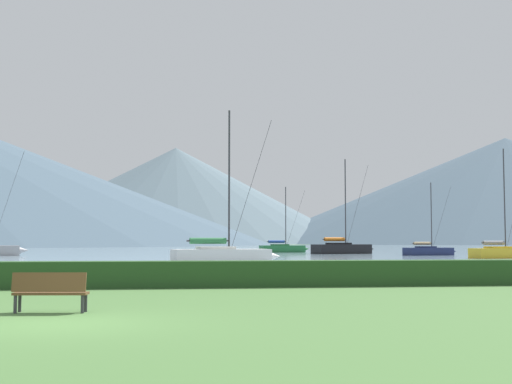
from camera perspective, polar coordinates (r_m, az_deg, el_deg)
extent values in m
plane|color=#477038|center=(15.01, -15.97, -10.31)|extent=(1000.00, 1000.00, 0.00)
cube|color=gray|center=(151.78, -8.40, -4.56)|extent=(320.00, 246.00, 0.00)
cube|color=#284C23|center=(25.87, -12.38, -6.58)|extent=(80.00, 1.20, 0.95)
cone|color=#9E9EA3|center=(84.72, -18.41, -4.53)|extent=(1.46, 1.29, 0.96)
cylinder|color=#333338|center=(84.65, -19.54, -0.60)|extent=(3.27, 1.05, 11.42)
cube|color=white|center=(50.04, -2.86, -5.28)|extent=(7.20, 3.63, 1.08)
cone|color=white|center=(51.25, 1.39, -5.25)|extent=(1.33, 1.13, 0.92)
cube|color=silver|center=(49.93, -3.30, -4.83)|extent=(2.82, 2.11, 0.69)
cylinder|color=#333338|center=(50.37, -2.20, 0.76)|extent=(0.14, 0.14, 10.50)
cylinder|color=#333338|center=(49.78, -3.92, -3.98)|extent=(3.06, 0.71, 0.12)
cylinder|color=#2D7542|center=(49.78, -3.92, -3.98)|extent=(2.66, 0.93, 0.43)
cylinder|color=#333338|center=(50.82, -0.44, 0.42)|extent=(3.22, 0.65, 9.98)
cube|color=#236B38|center=(100.36, 2.15, -4.65)|extent=(6.59, 3.25, 0.99)
cone|color=#236B38|center=(101.65, 4.06, -4.63)|extent=(1.21, 1.02, 0.84)
cube|color=#206032|center=(100.24, 1.95, -4.44)|extent=(2.58, 1.91, 0.63)
cylinder|color=#333338|center=(100.59, 2.43, -2.10)|extent=(0.13, 0.13, 8.84)
cylinder|color=#333338|center=(100.06, 1.67, -4.06)|extent=(2.81, 0.61, 0.11)
cylinder|color=#2847A3|center=(100.06, 1.67, -4.06)|extent=(2.44, 0.82, 0.40)
cylinder|color=#333338|center=(101.11, 3.22, -2.23)|extent=(2.96, 0.56, 8.41)
cube|color=navy|center=(82.94, 13.83, -4.72)|extent=(5.84, 2.82, 0.88)
cone|color=navy|center=(84.63, 15.69, -4.67)|extent=(1.07, 0.90, 0.75)
cube|color=#1B2449|center=(82.77, 13.63, -4.50)|extent=(2.27, 1.67, 0.56)
cylinder|color=#333338|center=(83.22, 14.07, -1.96)|extent=(0.11, 0.11, 7.90)
cylinder|color=#333338|center=(82.53, 13.35, -4.09)|extent=(2.50, 0.51, 0.10)
cylinder|color=tan|center=(82.53, 13.35, -4.09)|extent=(2.17, 0.70, 0.35)
cylinder|color=#333338|center=(83.91, 14.84, -2.10)|extent=(2.63, 0.47, 7.51)
cube|color=gold|center=(71.52, 19.31, -4.72)|extent=(6.37, 3.25, 0.96)
cube|color=gold|center=(71.30, 19.09, -4.44)|extent=(2.50, 1.88, 0.61)
cylinder|color=#333338|center=(71.94, 19.55, -0.65)|extent=(0.12, 0.12, 10.09)
cylinder|color=#333338|center=(70.99, 18.76, -3.93)|extent=(2.70, 0.64, 0.10)
cylinder|color=gray|center=(70.99, 18.76, -3.93)|extent=(2.36, 0.83, 0.38)
cube|color=black|center=(90.60, 6.97, -4.63)|extent=(8.06, 4.88, 1.20)
cone|color=black|center=(93.04, 9.23, -4.59)|extent=(1.56, 1.38, 1.02)
cube|color=black|center=(90.36, 6.73, -4.35)|extent=(3.27, 2.63, 0.76)
cylinder|color=#333338|center=(91.08, 7.28, -0.96)|extent=(0.15, 0.15, 11.54)
cylinder|color=#333338|center=(90.03, 6.39, -3.84)|extent=(3.30, 1.20, 0.13)
cylinder|color=orange|center=(90.03, 6.39, -3.84)|extent=(2.92, 1.37, 0.48)
cylinder|color=#333338|center=(92.06, 8.22, -1.16)|extent=(3.45, 1.17, 10.97)
cube|color=brown|center=(17.39, -16.33, -7.92)|extent=(1.76, 0.64, 0.06)
cube|color=brown|center=(17.19, -16.47, -7.04)|extent=(1.72, 0.32, 0.45)
cylinder|color=#333338|center=(17.38, -13.68, -8.71)|extent=(0.08, 0.08, 0.45)
cylinder|color=#333338|center=(17.78, -18.65, -8.51)|extent=(0.08, 0.08, 0.45)
cylinder|color=#333338|center=(17.06, -13.93, -8.80)|extent=(0.08, 0.08, 0.45)
cylinder|color=#333338|center=(17.47, -18.98, -8.58)|extent=(0.08, 0.08, 0.45)
cone|color=#425666|center=(402.83, 19.68, 0.11)|extent=(281.14, 281.14, 57.41)
cone|color=slate|center=(383.64, -6.56, -0.29)|extent=(198.03, 198.03, 52.25)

